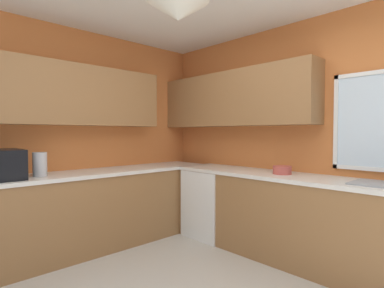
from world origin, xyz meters
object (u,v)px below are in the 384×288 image
Objects in this scene: kettle at (40,164)px; bowl at (282,170)px; dishwasher at (213,203)px; microwave at (0,165)px.

kettle is 1.26× the size of bowl.
kettle is (-0.64, -1.94, 0.60)m from dishwasher.
bowl is (1.64, 1.97, -0.08)m from kettle.
dishwasher is at bearing 71.76° from kettle.
dishwasher is 1.81× the size of microwave.
kettle is (0.02, 0.35, -0.02)m from microwave.
kettle is at bearing 86.73° from microwave.
microwave reaches higher than kettle.
microwave is 0.35m from kettle.
microwave is at bearing -93.27° from kettle.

